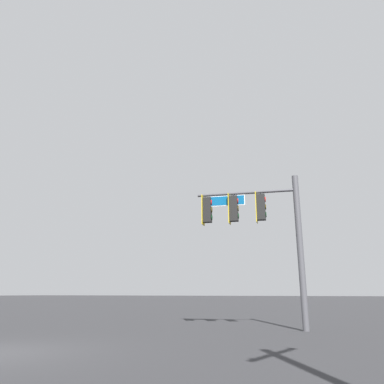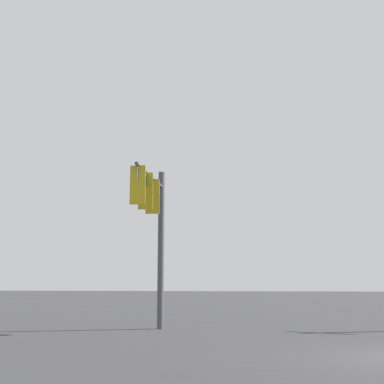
# 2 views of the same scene
# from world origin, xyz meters

# --- Properties ---
(signal_pole_near) EXTENTS (4.26, 1.15, 6.17)m
(signal_pole_near) POSITION_xyz_m (-4.65, -8.60, 4.23)
(signal_pole_near) COLOR #47474C
(signal_pole_near) RESTS_ON ground_plane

